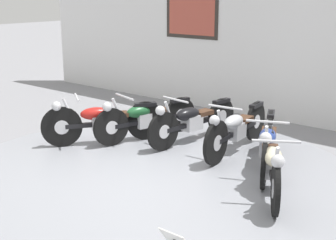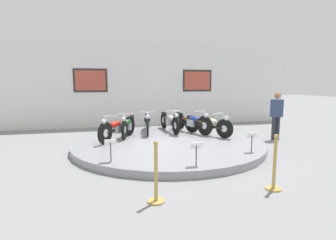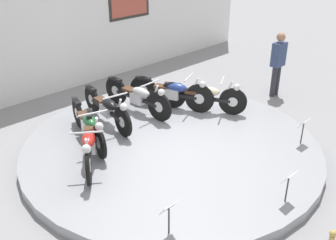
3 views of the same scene
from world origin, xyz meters
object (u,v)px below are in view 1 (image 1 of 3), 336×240
(motorcycle_red, at_px, (102,120))
(motorcycle_silver, at_px, (236,128))
(motorcycle_green, at_px, (145,117))
(motorcycle_black, at_px, (192,120))
(motorcycle_cream, at_px, (272,162))
(motorcycle_blue, at_px, (267,142))

(motorcycle_red, xyz_separation_m, motorcycle_silver, (1.90, 0.97, 0.00))
(motorcycle_green, relative_size, motorcycle_black, 0.97)
(motorcycle_black, distance_m, motorcycle_silver, 0.82)
(motorcycle_green, height_order, motorcycle_silver, motorcycle_silver)
(motorcycle_red, bearing_deg, motorcycle_cream, -0.07)
(motorcycle_green, distance_m, motorcycle_blue, 2.23)
(motorcycle_green, bearing_deg, motorcycle_blue, 0.13)
(motorcycle_black, height_order, motorcycle_blue, motorcycle_blue)
(motorcycle_red, bearing_deg, motorcycle_silver, 26.94)
(motorcycle_black, bearing_deg, motorcycle_silver, 0.14)
(motorcycle_green, bearing_deg, motorcycle_black, 27.17)
(motorcycle_green, xyz_separation_m, motorcycle_cream, (2.60, -0.61, 0.00))
(motorcycle_red, xyz_separation_m, motorcycle_cream, (2.99, -0.00, -0.01))
(motorcycle_green, distance_m, motorcycle_black, 0.79)
(motorcycle_green, height_order, motorcycle_blue, motorcycle_blue)
(motorcycle_blue, xyz_separation_m, motorcycle_cream, (0.38, -0.62, -0.02))
(motorcycle_silver, height_order, motorcycle_cream, motorcycle_silver)
(motorcycle_silver, xyz_separation_m, motorcycle_blue, (0.71, -0.36, 0.01))
(motorcycle_black, xyz_separation_m, motorcycle_blue, (1.53, -0.35, 0.02))
(motorcycle_black, xyz_separation_m, motorcycle_cream, (1.90, -0.97, 0.00))
(motorcycle_red, relative_size, motorcycle_silver, 0.83)
(motorcycle_black, relative_size, motorcycle_cream, 1.14)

